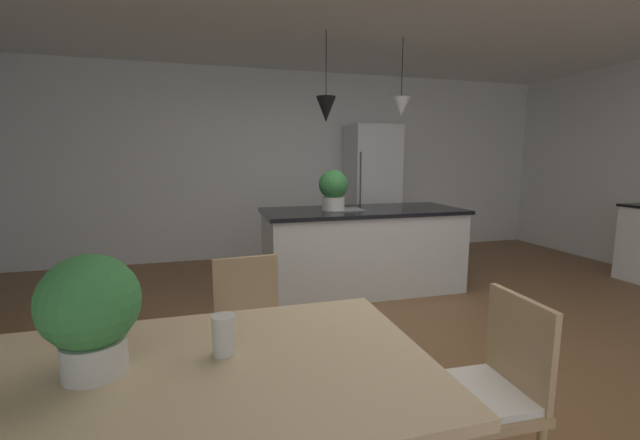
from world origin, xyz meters
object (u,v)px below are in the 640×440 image
object	(u,v)px
kitchen_island	(362,249)
vase_on_dining_table	(224,335)
dining_table	(144,395)
chair_far_right	(251,330)
chair_kitchen_end	(489,389)
potted_plant_on_table	(90,309)
potted_plant_on_island	(333,189)
refrigerator	(371,192)

from	to	relation	value
kitchen_island	vase_on_dining_table	xyz separation A→B (m)	(-1.57, -2.60, 0.35)
dining_table	chair_far_right	xyz separation A→B (m)	(0.43, 0.86, -0.20)
chair_kitchen_end	dining_table	bearing A→B (deg)	179.91
chair_far_right	kitchen_island	distance (m)	2.30
chair_kitchen_end	potted_plant_on_table	size ratio (longest dim) A/B	2.19
dining_table	kitchen_island	xyz separation A→B (m)	(1.83, 2.68, -0.22)
dining_table	potted_plant_on_table	xyz separation A→B (m)	(-0.15, 0.06, 0.28)
dining_table	kitchen_island	distance (m)	3.25
chair_far_right	dining_table	bearing A→B (deg)	-116.59
potted_plant_on_table	dining_table	bearing A→B (deg)	-22.32
chair_far_right	potted_plant_on_table	distance (m)	1.10
chair_kitchen_end	vase_on_dining_table	distance (m)	1.13
dining_table	kitchen_island	size ratio (longest dim) A/B	0.89
potted_plant_on_island	kitchen_island	bearing A→B (deg)	0.00
kitchen_island	refrigerator	size ratio (longest dim) A/B	1.12
dining_table	refrigerator	xyz separation A→B (m)	(2.56, 4.17, 0.28)
chair_far_right	refrigerator	world-z (taller)	refrigerator
chair_kitchen_end	refrigerator	xyz separation A→B (m)	(1.22, 4.17, 0.49)
dining_table	chair_kitchen_end	world-z (taller)	chair_kitchen_end
chair_far_right	chair_kitchen_end	world-z (taller)	same
potted_plant_on_table	potted_plant_on_island	bearing A→B (deg)	57.97
potted_plant_on_table	vase_on_dining_table	size ratio (longest dim) A/B	2.73
chair_far_right	potted_plant_on_island	world-z (taller)	potted_plant_on_island
chair_kitchen_end	vase_on_dining_table	world-z (taller)	vase_on_dining_table
kitchen_island	vase_on_dining_table	distance (m)	3.06
dining_table	kitchen_island	bearing A→B (deg)	55.71
dining_table	potted_plant_on_island	world-z (taller)	potted_plant_on_island
vase_on_dining_table	chair_kitchen_end	bearing A→B (deg)	-4.43
chair_kitchen_end	potted_plant_on_island	bearing A→B (deg)	86.67
refrigerator	potted_plant_on_table	xyz separation A→B (m)	(-2.71, -4.11, -0.00)
potted_plant_on_island	potted_plant_on_table	size ratio (longest dim) A/B	1.08
refrigerator	kitchen_island	bearing A→B (deg)	-116.14
potted_plant_on_table	refrigerator	bearing A→B (deg)	56.63
vase_on_dining_table	chair_far_right	bearing A→B (deg)	77.74
dining_table	potted_plant_on_table	bearing A→B (deg)	157.68
chair_kitchen_end	refrigerator	bearing A→B (deg)	73.66
potted_plant_on_table	vase_on_dining_table	distance (m)	0.43
potted_plant_on_island	vase_on_dining_table	bearing A→B (deg)	-115.33
dining_table	kitchen_island	world-z (taller)	kitchen_island
chair_kitchen_end	potted_plant_on_table	bearing A→B (deg)	177.58
chair_kitchen_end	vase_on_dining_table	xyz separation A→B (m)	(-1.08, 0.08, 0.34)
chair_far_right	potted_plant_on_island	distance (m)	2.21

